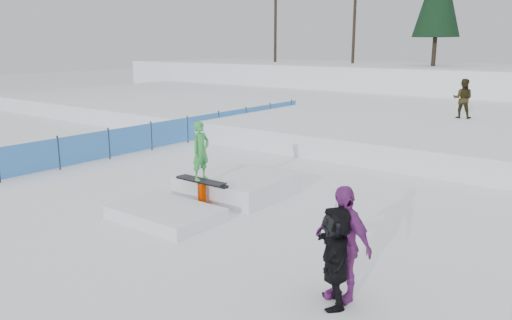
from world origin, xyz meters
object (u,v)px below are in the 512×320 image
Objects in this scene: spectator_purple at (342,243)px; spectator_dark at (335,256)px; jib_rail_feature at (218,189)px; walker_olive at (463,99)px; safety_fence at (187,129)px.

spectator_purple is 0.25m from spectator_dark.
jib_rail_feature is at bearing 165.78° from spectator_purple.
jib_rail_feature reaches higher than spectator_purple.
jib_rail_feature reaches higher than spectator_dark.
walker_olive reaches higher than spectator_dark.
walker_olive is at bearing 155.56° from spectator_dark.
spectator_dark is at bearing -35.61° from safety_fence.
walker_olive is 16.27m from spectator_dark.
spectator_purple is 1.17× the size of spectator_dark.
spectator_purple reaches higher than spectator_dark.
safety_fence is 11.73m from walker_olive.
jib_rail_feature is (-4.86, 2.58, -0.61)m from spectator_purple.
safety_fence is 9.53× the size of walker_olive.
safety_fence is at bearing 35.11° from walker_olive.
jib_rail_feature reaches higher than safety_fence.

